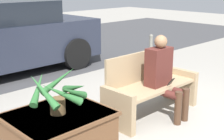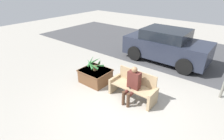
% 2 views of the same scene
% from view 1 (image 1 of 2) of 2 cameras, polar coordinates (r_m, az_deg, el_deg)
% --- Properties ---
extents(ground_plane, '(30.00, 30.00, 0.00)m').
position_cam_1_polar(ground_plane, '(4.63, 13.76, -9.58)').
color(ground_plane, '#9E998E').
extents(bench, '(1.58, 0.60, 0.92)m').
position_cam_1_polar(bench, '(4.75, 6.83, -3.15)').
color(bench, tan).
rests_on(bench, ground_plane).
extents(person_seated, '(0.40, 0.60, 1.22)m').
position_cam_1_polar(person_seated, '(4.62, 9.37, -0.57)').
color(person_seated, '#51231E').
rests_on(person_seated, ground_plane).
extents(planter_box, '(1.09, 0.94, 0.53)m').
position_cam_1_polar(planter_box, '(3.69, -9.65, -11.30)').
color(planter_box, brown).
rests_on(planter_box, ground_plane).
extents(potted_plant, '(0.66, 0.67, 0.51)m').
position_cam_1_polar(potted_plant, '(3.48, -9.80, -3.99)').
color(potted_plant, brown).
rests_on(potted_plant, planter_box).
extents(parked_car, '(3.94, 1.98, 1.57)m').
position_cam_1_polar(parked_car, '(7.22, -18.84, 5.71)').
color(parked_car, '#232838').
rests_on(parked_car, ground_plane).
extents(bollard_post, '(0.09, 0.09, 0.74)m').
position_cam_1_polar(bollard_post, '(7.64, 7.11, 3.92)').
color(bollard_post, slate).
rests_on(bollard_post, ground_plane).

